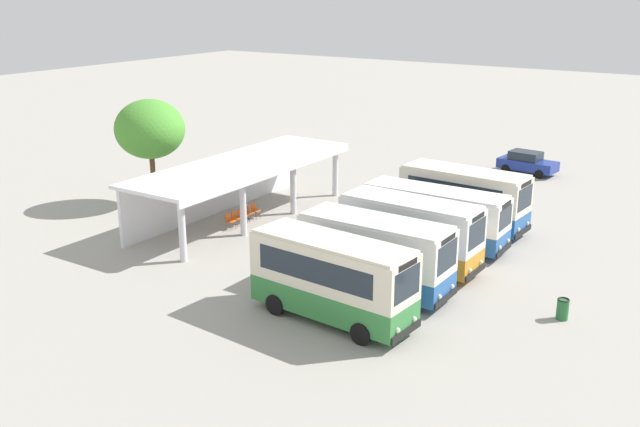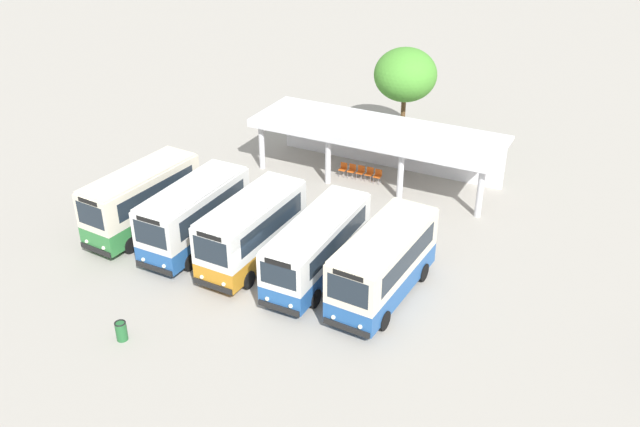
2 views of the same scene
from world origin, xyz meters
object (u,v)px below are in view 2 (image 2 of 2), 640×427
Objects in this scene: city_bus_fourth_amber at (318,245)px; waiting_chair_fifth_seat at (378,175)px; city_bus_nearest_orange at (142,198)px; city_bus_second_in_row at (195,214)px; litter_bin_apron at (121,331)px; city_bus_middle_cream at (252,229)px; city_bus_fifth_blue at (384,262)px; waiting_chair_end_by_column at (343,168)px; waiting_chair_middle_seat at (361,171)px; waiting_chair_second_from_end at (352,170)px; waiting_chair_fourth_seat at (370,173)px.

city_bus_fourth_amber is 8.92× the size of waiting_chair_fifth_seat.
city_bus_nearest_orange is 3.46m from city_bus_second_in_row.
city_bus_fourth_amber reaches higher than litter_bin_apron.
city_bus_fifth_blue is (6.92, 0.14, -0.00)m from city_bus_middle_cream.
litter_bin_apron reaches higher than waiting_chair_end_by_column.
waiting_chair_end_by_column is at bearing 91.37° from city_bus_middle_cream.
city_bus_fifth_blue is 12.59m from waiting_chair_middle_seat.
litter_bin_apron is at bearing -137.35° from city_bus_fifth_blue.
city_bus_second_in_row is at bearing -108.79° from waiting_chair_second_from_end.
waiting_chair_end_by_column is (3.19, 11.05, -1.34)m from city_bus_second_in_row.
waiting_chair_fifth_seat is (1.75, 0.02, 0.00)m from waiting_chair_second_from_end.
city_bus_fifth_blue is 8.37× the size of waiting_chair_fifth_seat.
waiting_chair_middle_seat is (0.58, 0.04, 0.00)m from waiting_chair_second_from_end.
city_bus_fifth_blue is 8.37× the size of waiting_chair_middle_seat.
city_bus_nearest_orange is 13.83m from city_bus_fifth_blue.
city_bus_fourth_amber is at bearing -70.84° from waiting_chair_end_by_column.
city_bus_nearest_orange is at bearing -178.37° from city_bus_fourth_amber.
waiting_chair_middle_seat is at bearing -176.06° from waiting_chair_fourth_seat.
city_bus_fourth_amber reaches higher than waiting_chair_second_from_end.
city_bus_nearest_orange is 14.33m from waiting_chair_fifth_seat.
city_bus_second_in_row is 8.08× the size of waiting_chair_fifth_seat.
city_bus_fourth_amber is 8.92× the size of waiting_chair_fourth_seat.
city_bus_middle_cream is 11.12m from waiting_chair_end_by_column.
waiting_chair_fifth_seat is (2.33, 0.07, 0.00)m from waiting_chair_end_by_column.
waiting_chair_fifth_seat is at bearing 78.71° from litter_bin_apron.
city_bus_nearest_orange reaches higher than waiting_chair_second_from_end.
waiting_chair_middle_seat is at bearing 4.17° from waiting_chair_end_by_column.
city_bus_fifth_blue is at bearing 0.86° from city_bus_second_in_row.
waiting_chair_end_by_column is 1.17m from waiting_chair_middle_seat.
city_bus_second_in_row reaches higher than waiting_chair_second_from_end.
city_bus_second_in_row is at bearing -0.70° from city_bus_nearest_orange.
waiting_chair_second_from_end and waiting_chair_fourth_seat have the same top height.
waiting_chair_fifth_seat is 0.96× the size of litter_bin_apron.
city_bus_nearest_orange is 10.38m from city_bus_fourth_amber.
city_bus_fourth_amber is at bearing -79.66° from waiting_chair_fourth_seat.
city_bus_fourth_amber is 1.07× the size of city_bus_fifth_blue.
city_bus_nearest_orange is 6.92m from city_bus_middle_cream.
city_bus_fourth_amber is at bearing 57.55° from litter_bin_apron.
city_bus_fourth_amber is at bearing -73.73° from waiting_chair_second_from_end.
city_bus_fifth_blue is at bearing -66.12° from waiting_chair_fifth_seat.
city_bus_fourth_amber is at bearing -82.63° from waiting_chair_fifth_seat.
waiting_chair_fourth_seat is at bearing 66.15° from city_bus_second_in_row.
waiting_chair_fourth_seat is at bearing 116.25° from city_bus_fifth_blue.
city_bus_middle_cream is at bearing -100.53° from waiting_chair_fifth_seat.
city_bus_nearest_orange is at bearing -125.17° from waiting_chair_middle_seat.
waiting_chair_middle_seat is (0.90, 11.12, -1.35)m from city_bus_middle_cream.
city_bus_second_in_row reaches higher than city_bus_fourth_amber.
city_bus_middle_cream is 11.24m from waiting_chair_middle_seat.
city_bus_nearest_orange is at bearing -121.15° from waiting_chair_end_by_column.
city_bus_fourth_amber is 11.08m from waiting_chair_fourth_seat.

